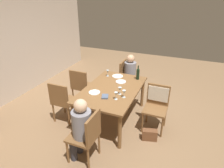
{
  "coord_description": "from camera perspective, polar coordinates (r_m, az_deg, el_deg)",
  "views": [
    {
      "loc": [
        -3.35,
        -1.39,
        2.61
      ],
      "look_at": [
        0.0,
        0.0,
        0.85
      ],
      "focal_mm": 31.82,
      "sensor_mm": 36.0,
      "label": 1
    }
  ],
  "objects": [
    {
      "name": "wine_glass_far",
      "position": [
        4.61,
        -1.27,
        3.52
      ],
      "size": [
        0.07,
        0.07,
        0.15
      ],
      "color": "silver",
      "rests_on": "dining_table"
    },
    {
      "name": "rear_room_partition",
      "position": [
        5.46,
        -27.98,
        9.54
      ],
      "size": [
        6.4,
        0.12,
        2.7
      ],
      "primitive_type": "cube",
      "color": "beige",
      "rests_on": "ground_plane"
    },
    {
      "name": "dinner_plate_guest_left",
      "position": [
        4.35,
        2.57,
        0.67
      ],
      "size": [
        0.22,
        0.22,
        0.01
      ],
      "primitive_type": "cylinder",
      "color": "white",
      "rests_on": "dining_table"
    },
    {
      "name": "folded_napkin",
      "position": [
        3.75,
        -2.02,
        -3.6
      ],
      "size": [
        0.19,
        0.17,
        0.03
      ],
      "primitive_type": "cube",
      "rotation": [
        0.0,
        0.0,
        0.34
      ],
      "color": "#4C5B75",
      "rests_on": "dining_table"
    },
    {
      "name": "ground_plane",
      "position": [
        4.46,
        0.0,
        -9.89
      ],
      "size": [
        10.0,
        10.0,
        0.0
      ],
      "primitive_type": "plane",
      "color": "#846647"
    },
    {
      "name": "dinner_plate_guest_right",
      "position": [
        4.62,
        1.62,
        2.26
      ],
      "size": [
        0.25,
        0.25,
        0.01
      ],
      "primitive_type": "cylinder",
      "color": "white",
      "rests_on": "dining_table"
    },
    {
      "name": "chair_far_right",
      "position": [
        4.78,
        -8.83,
        -0.2
      ],
      "size": [
        0.44,
        0.44,
        0.92
      ],
      "rotation": [
        0.0,
        0.0,
        -1.57
      ],
      "color": "brown",
      "rests_on": "ground_plane"
    },
    {
      "name": "wine_glass_near_right",
      "position": [
        3.81,
        2.3,
        -1.54
      ],
      "size": [
        0.07,
        0.07,
        0.15
      ],
      "color": "silver",
      "rests_on": "dining_table"
    },
    {
      "name": "dinner_plate_host",
      "position": [
        3.92,
        -5.09,
        -2.4
      ],
      "size": [
        0.23,
        0.23,
        0.01
      ],
      "primitive_type": "cylinder",
      "color": "white",
      "rests_on": "dining_table"
    },
    {
      "name": "person_woman_host",
      "position": [
        3.21,
        -9.0,
        -11.85
      ],
      "size": [
        0.31,
        0.36,
        1.14
      ],
      "color": "#33333D",
      "rests_on": "ground_plane"
    },
    {
      "name": "wine_bottle_tall_green",
      "position": [
        4.47,
        7.45,
        3.04
      ],
      "size": [
        0.07,
        0.07,
        0.33
      ],
      "color": "black",
      "rests_on": "dining_table"
    },
    {
      "name": "chair_right_end",
      "position": [
        5.23,
        4.25,
        2.39
      ],
      "size": [
        0.44,
        0.44,
        0.92
      ],
      "rotation": [
        0.0,
        0.0,
        3.14
      ],
      "color": "brown",
      "rests_on": "ground_plane"
    },
    {
      "name": "person_man_bearded",
      "position": [
        5.15,
        5.48,
        3.36
      ],
      "size": [
        0.3,
        0.34,
        1.12
      ],
      "rotation": [
        0.0,
        0.0,
        3.14
      ],
      "color": "#33333D",
      "rests_on": "ground_plane"
    },
    {
      "name": "chair_near",
      "position": [
        4.04,
        12.81,
        -4.75
      ],
      "size": [
        0.46,
        0.44,
        0.92
      ],
      "rotation": [
        0.0,
        0.0,
        1.57
      ],
      "color": "brown",
      "rests_on": "ground_plane"
    },
    {
      "name": "wine_glass_near_left",
      "position": [
        3.7,
        3.49,
        -2.41
      ],
      "size": [
        0.07,
        0.07,
        0.15
      ],
      "color": "silver",
      "rests_on": "dining_table"
    },
    {
      "name": "chair_far_left",
      "position": [
        4.23,
        -14.04,
        -4.34
      ],
      "size": [
        0.44,
        0.44,
        0.92
      ],
      "rotation": [
        0.0,
        0.0,
        -1.57
      ],
      "color": "brown",
      "rests_on": "ground_plane"
    },
    {
      "name": "handbag",
      "position": [
        3.93,
        10.76,
        -14.16
      ],
      "size": [
        0.19,
        0.3,
        0.22
      ],
      "primitive_type": "cube",
      "rotation": [
        0.0,
        0.0,
        1.84
      ],
      "color": "brown",
      "rests_on": "ground_plane"
    },
    {
      "name": "wine_glass_centre",
      "position": [
        3.63,
        1.18,
        -2.96
      ],
      "size": [
        0.07,
        0.07,
        0.15
      ],
      "color": "silver",
      "rests_on": "dining_table"
    },
    {
      "name": "chair_left_end",
      "position": [
        3.24,
        -7.08,
        -14.13
      ],
      "size": [
        0.44,
        0.44,
        0.92
      ],
      "color": "brown",
      "rests_on": "ground_plane"
    },
    {
      "name": "dining_table",
      "position": [
        4.11,
        0.0,
        -2.27
      ],
      "size": [
        1.68,
        1.07,
        0.75
      ],
      "color": "brown",
      "rests_on": "ground_plane"
    }
  ]
}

